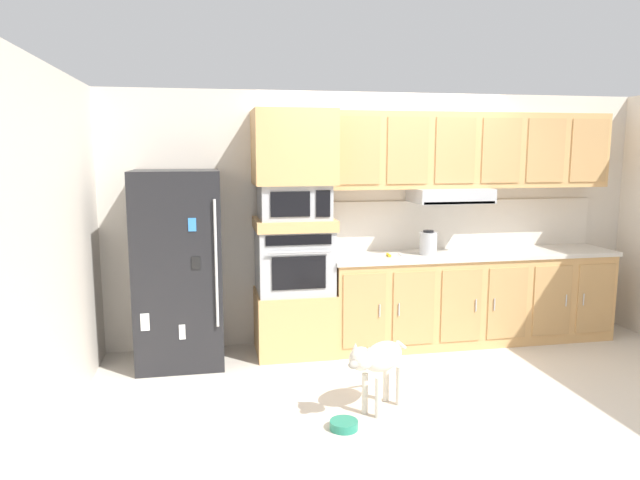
{
  "coord_description": "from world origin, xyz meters",
  "views": [
    {
      "loc": [
        -1.73,
        -4.62,
        1.94
      ],
      "look_at": [
        -0.81,
        0.15,
        1.18
      ],
      "focal_mm": 32.73,
      "sensor_mm": 36.0,
      "label": 1
    }
  ],
  "objects_px": {
    "refrigerator": "(179,268)",
    "microwave": "(294,201)",
    "built_in_oven": "(294,260)",
    "dog": "(378,360)",
    "dog_food_bowl": "(344,425)",
    "screwdriver": "(390,255)",
    "electric_kettle": "(428,243)"
  },
  "relations": [
    {
      "from": "screwdriver",
      "to": "electric_kettle",
      "type": "distance_m",
      "value": 0.41
    },
    {
      "from": "microwave",
      "to": "screwdriver",
      "type": "bearing_deg",
      "value": -4.78
    },
    {
      "from": "refrigerator",
      "to": "microwave",
      "type": "height_order",
      "value": "refrigerator"
    },
    {
      "from": "built_in_oven",
      "to": "dog",
      "type": "distance_m",
      "value": 1.56
    },
    {
      "from": "refrigerator",
      "to": "microwave",
      "type": "distance_m",
      "value": 1.21
    },
    {
      "from": "built_in_oven",
      "to": "dog",
      "type": "height_order",
      "value": "built_in_oven"
    },
    {
      "from": "built_in_oven",
      "to": "dog_food_bowl",
      "type": "xyz_separation_m",
      "value": [
        0.1,
        -1.64,
        -0.87
      ]
    },
    {
      "from": "microwave",
      "to": "screwdriver",
      "type": "xyz_separation_m",
      "value": [
        0.92,
        -0.08,
        -0.53
      ]
    },
    {
      "from": "built_in_oven",
      "to": "dog_food_bowl",
      "type": "relative_size",
      "value": 3.5
    },
    {
      "from": "built_in_oven",
      "to": "microwave",
      "type": "height_order",
      "value": "microwave"
    },
    {
      "from": "microwave",
      "to": "dog",
      "type": "height_order",
      "value": "microwave"
    },
    {
      "from": "microwave",
      "to": "dog",
      "type": "relative_size",
      "value": 1.08
    },
    {
      "from": "microwave",
      "to": "dog_food_bowl",
      "type": "bearing_deg",
      "value": -86.42
    },
    {
      "from": "electric_kettle",
      "to": "dog",
      "type": "distance_m",
      "value": 1.76
    },
    {
      "from": "refrigerator",
      "to": "built_in_oven",
      "type": "bearing_deg",
      "value": 3.64
    },
    {
      "from": "screwdriver",
      "to": "refrigerator",
      "type": "bearing_deg",
      "value": 179.73
    },
    {
      "from": "microwave",
      "to": "dog",
      "type": "bearing_deg",
      "value": -73.67
    },
    {
      "from": "screwdriver",
      "to": "dog_food_bowl",
      "type": "bearing_deg",
      "value": -117.62
    },
    {
      "from": "dog",
      "to": "dog_food_bowl",
      "type": "bearing_deg",
      "value": -3.5
    },
    {
      "from": "built_in_oven",
      "to": "dog",
      "type": "bearing_deg",
      "value": -73.67
    },
    {
      "from": "built_in_oven",
      "to": "electric_kettle",
      "type": "height_order",
      "value": "built_in_oven"
    },
    {
      "from": "refrigerator",
      "to": "dog_food_bowl",
      "type": "distance_m",
      "value": 2.13
    },
    {
      "from": "microwave",
      "to": "electric_kettle",
      "type": "relative_size",
      "value": 2.68
    },
    {
      "from": "built_in_oven",
      "to": "microwave",
      "type": "xyz_separation_m",
      "value": [
        0.0,
        -0.0,
        0.56
      ]
    },
    {
      "from": "refrigerator",
      "to": "dog_food_bowl",
      "type": "xyz_separation_m",
      "value": [
        1.17,
        -1.57,
        -0.85
      ]
    },
    {
      "from": "screwdriver",
      "to": "dog",
      "type": "distance_m",
      "value": 1.53
    },
    {
      "from": "refrigerator",
      "to": "dog",
      "type": "bearing_deg",
      "value": -42.33
    },
    {
      "from": "refrigerator",
      "to": "dog_food_bowl",
      "type": "relative_size",
      "value": 8.8
    },
    {
      "from": "dog",
      "to": "dog_food_bowl",
      "type": "height_order",
      "value": "dog"
    },
    {
      "from": "refrigerator",
      "to": "microwave",
      "type": "bearing_deg",
      "value": 3.64
    },
    {
      "from": "electric_kettle",
      "to": "dog_food_bowl",
      "type": "height_order",
      "value": "electric_kettle"
    },
    {
      "from": "dog",
      "to": "electric_kettle",
      "type": "bearing_deg",
      "value": -162.56
    }
  ]
}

